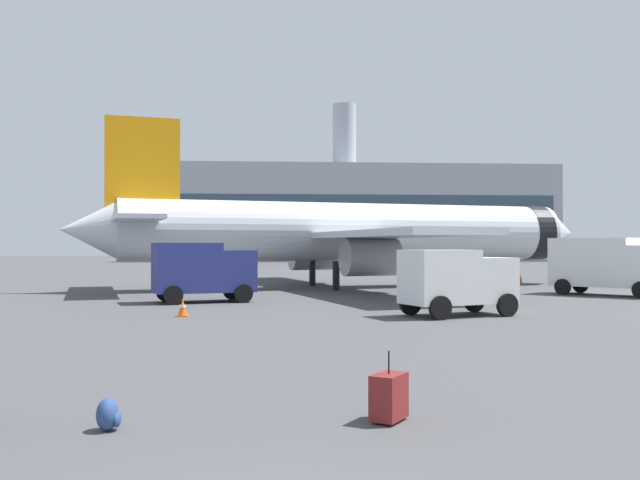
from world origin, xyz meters
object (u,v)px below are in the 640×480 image
(service_truck, at_px, (203,269))
(rolling_suitcase, at_px, (389,396))
(traveller_backpack, at_px, (108,415))
(fuel_truck, at_px, (607,264))
(safety_cone_near, at_px, (164,284))
(airplane_at_gate, at_px, (349,232))
(safety_cone_mid, at_px, (183,308))
(safety_cone_far, at_px, (520,279))
(cargo_van, at_px, (457,279))

(service_truck, height_order, rolling_suitcase, service_truck)
(service_truck, distance_m, traveller_backpack, 23.88)
(fuel_truck, bearing_deg, safety_cone_near, 164.05)
(airplane_at_gate, xyz_separation_m, service_truck, (-8.46, -11.45, -2.05))
(airplane_at_gate, height_order, safety_cone_mid, airplane_at_gate)
(safety_cone_far, bearing_deg, traveller_backpack, -117.55)
(safety_cone_near, xyz_separation_m, safety_cone_far, (24.97, 5.13, 0.03))
(airplane_at_gate, distance_m, safety_cone_far, 14.09)
(cargo_van, bearing_deg, traveller_backpack, -120.51)
(cargo_van, xyz_separation_m, safety_cone_near, (-14.06, 17.90, -1.13))
(fuel_truck, bearing_deg, rolling_suitcase, -122.10)
(safety_cone_mid, bearing_deg, safety_cone_far, 46.14)
(airplane_at_gate, xyz_separation_m, traveller_backpack, (-7.48, -35.27, -3.42))
(rolling_suitcase, bearing_deg, airplane_at_gate, 84.70)
(safety_cone_near, height_order, traveller_backpack, safety_cone_near)
(service_truck, relative_size, rolling_suitcase, 4.76)
(airplane_at_gate, relative_size, safety_cone_mid, 52.03)
(rolling_suitcase, bearing_deg, safety_cone_near, 104.28)
(cargo_van, xyz_separation_m, traveller_backpack, (-9.63, -16.35, -1.22))
(safety_cone_near, bearing_deg, service_truck, -71.72)
(service_truck, height_order, fuel_truck, fuel_truck)
(airplane_at_gate, xyz_separation_m, cargo_van, (2.16, -18.92, -2.21))
(safety_cone_mid, bearing_deg, airplane_at_gate, 65.09)
(airplane_at_gate, distance_m, service_truck, 14.38)
(service_truck, height_order, safety_cone_far, service_truck)
(safety_cone_mid, relative_size, traveller_backpack, 1.42)
(fuel_truck, distance_m, safety_cone_mid, 24.29)
(traveller_backpack, bearing_deg, fuel_truck, 52.11)
(airplane_at_gate, height_order, safety_cone_near, airplane_at_gate)
(service_truck, distance_m, safety_cone_near, 11.06)
(service_truck, relative_size, cargo_van, 1.09)
(cargo_van, xyz_separation_m, rolling_suitcase, (-5.41, -16.10, -1.06))
(fuel_truck, xyz_separation_m, safety_cone_near, (-25.42, 7.27, -1.45))
(fuel_truck, bearing_deg, traveller_backpack, -127.89)
(safety_cone_mid, height_order, safety_cone_far, safety_cone_far)
(safety_cone_far, distance_m, traveller_backpack, 44.41)
(safety_cone_mid, bearing_deg, service_truck, 89.35)
(fuel_truck, relative_size, cargo_van, 1.25)
(airplane_at_gate, xyz_separation_m, safety_cone_far, (13.07, 4.11, -3.30))
(cargo_van, height_order, traveller_backpack, cargo_van)
(airplane_at_gate, xyz_separation_m, safety_cone_near, (-11.90, -1.02, -3.34))
(safety_cone_near, relative_size, rolling_suitcase, 0.59)
(airplane_at_gate, relative_size, rolling_suitcase, 32.13)
(cargo_van, distance_m, safety_cone_far, 25.50)
(safety_cone_mid, bearing_deg, cargo_van, -2.92)
(cargo_van, relative_size, rolling_suitcase, 4.38)
(service_truck, height_order, traveller_backpack, service_truck)
(airplane_at_gate, height_order, fuel_truck, airplane_at_gate)
(cargo_van, height_order, safety_cone_mid, cargo_van)
(safety_cone_mid, distance_m, rolling_suitcase, 17.47)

